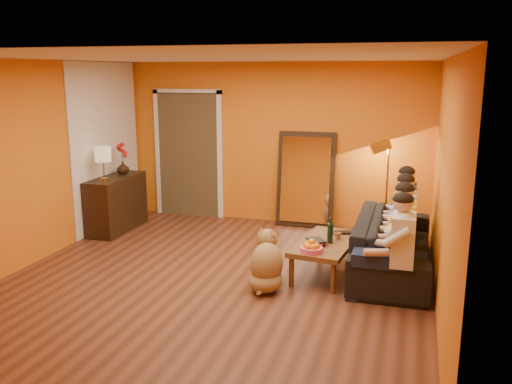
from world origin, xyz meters
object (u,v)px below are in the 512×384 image
(coffee_table, at_px, (326,258))
(dog, at_px, (267,260))
(laptop, at_px, (345,234))
(mirror_frame, at_px, (306,179))
(person_far_left, at_px, (402,249))
(vase, at_px, (123,168))
(table_lamp, at_px, (103,164))
(floor_lamp, at_px, (387,191))
(person_far_right, at_px, (406,211))
(tumbler, at_px, (338,236))
(sideboard, at_px, (117,203))
(person_mid_left, at_px, (404,234))
(sofa, at_px, (393,244))
(wine_bottle, at_px, (330,231))
(person_mid_right, at_px, (405,222))

(coffee_table, xyz_separation_m, dog, (-0.57, -0.68, 0.14))
(laptop, bearing_deg, mirror_frame, 97.91)
(coffee_table, relative_size, person_far_left, 1.00)
(dog, height_order, vase, vase)
(table_lamp, distance_m, floor_lamp, 4.22)
(person_far_right, distance_m, tumbler, 1.21)
(sideboard, relative_size, table_lamp, 2.31)
(mirror_frame, distance_m, table_lamp, 3.13)
(table_lamp, relative_size, floor_lamp, 0.35)
(mirror_frame, xyz_separation_m, person_mid_left, (1.58, -2.12, -0.15))
(table_lamp, bearing_deg, sideboard, 90.00)
(mirror_frame, bearing_deg, person_mid_left, -53.26)
(mirror_frame, relative_size, sideboard, 1.29)
(person_far_right, xyz_separation_m, tumbler, (-0.79, -0.91, -0.15))
(person_mid_left, distance_m, person_far_right, 1.10)
(mirror_frame, height_order, floor_lamp, mirror_frame)
(sofa, relative_size, wine_bottle, 7.45)
(person_far_left, bearing_deg, person_mid_right, 90.00)
(mirror_frame, distance_m, sideboard, 3.01)
(table_lamp, relative_size, laptop, 1.68)
(coffee_table, distance_m, person_far_left, 1.17)
(sofa, distance_m, dog, 1.71)
(table_lamp, height_order, tumbler, table_lamp)
(dog, xyz_separation_m, laptop, (0.75, 1.03, 0.08))
(person_mid_right, height_order, person_far_right, same)
(coffee_table, relative_size, dog, 1.72)
(wine_bottle, xyz_separation_m, vase, (-3.51, 1.27, 0.38))
(mirror_frame, bearing_deg, laptop, -63.33)
(wine_bottle, relative_size, tumbler, 3.40)
(coffee_table, relative_size, person_far_right, 1.00)
(mirror_frame, height_order, person_mid_left, mirror_frame)
(person_far_left, height_order, person_mid_left, same)
(person_far_left, bearing_deg, wine_bottle, 146.49)
(floor_lamp, height_order, person_far_right, floor_lamp)
(sideboard, distance_m, sofa, 4.28)
(sofa, height_order, vase, vase)
(laptop, bearing_deg, person_far_left, -71.85)
(person_far_left, height_order, wine_bottle, person_far_left)
(coffee_table, xyz_separation_m, laptop, (0.18, 0.35, 0.22))
(mirror_frame, relative_size, person_mid_right, 1.25)
(dog, xyz_separation_m, person_mid_right, (1.48, 1.16, 0.26))
(person_mid_right, bearing_deg, dog, -141.89)
(mirror_frame, relative_size, table_lamp, 2.98)
(coffee_table, height_order, wine_bottle, wine_bottle)
(mirror_frame, height_order, vase, mirror_frame)
(sofa, height_order, laptop, sofa)
(sideboard, height_order, tumbler, sideboard)
(coffee_table, height_order, floor_lamp, floor_lamp)
(vase, bearing_deg, floor_lamp, 6.63)
(person_mid_right, height_order, laptop, person_mid_right)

